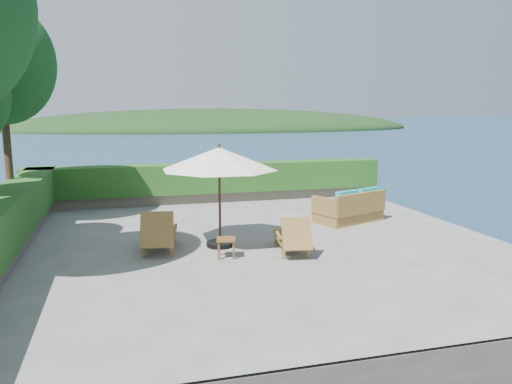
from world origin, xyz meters
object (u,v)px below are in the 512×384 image
object	(u,v)px
patio_umbrella	(219,160)
side_table	(226,242)
lounge_right	(293,237)
wicker_loveseat	(350,209)
lounge_left	(159,233)

from	to	relation	value
patio_umbrella	side_table	world-z (taller)	patio_umbrella
patio_umbrella	side_table	bearing A→B (deg)	-93.06
lounge_right	wicker_loveseat	size ratio (longest dim) A/B	0.74
wicker_loveseat	patio_umbrella	bearing A→B (deg)	179.66
lounge_right	patio_umbrella	bearing A→B (deg)	155.59
lounge_right	side_table	distance (m)	1.53
lounge_left	side_table	bearing A→B (deg)	-25.52
wicker_loveseat	lounge_left	bearing A→B (deg)	174.64
side_table	lounge_left	bearing A→B (deg)	146.29
lounge_right	wicker_loveseat	bearing A→B (deg)	53.06
lounge_left	wicker_loveseat	size ratio (longest dim) A/B	0.82
side_table	lounge_right	bearing A→B (deg)	-1.67
side_table	wicker_loveseat	xyz separation A→B (m)	(4.19, 2.53, 0.02)
lounge_left	patio_umbrella	bearing A→B (deg)	8.59
patio_umbrella	wicker_loveseat	world-z (taller)	patio_umbrella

